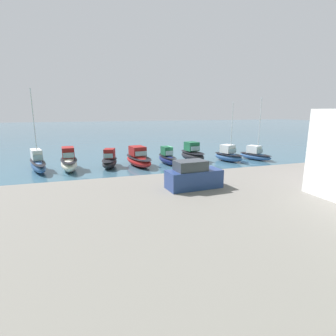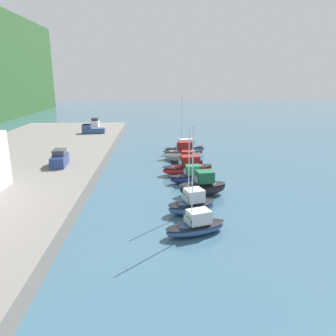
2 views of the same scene
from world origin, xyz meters
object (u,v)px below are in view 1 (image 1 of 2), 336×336
(moored_boat_3, at_px, (167,158))
(moored_boat_4, at_px, (138,159))
(parked_car_2, at_px, (193,176))
(moored_boat_2, at_px, (192,154))
(moored_boat_1, at_px, (228,155))
(moored_boat_0, at_px, (255,155))
(moored_boat_5, at_px, (110,161))
(moored_boat_7, at_px, (38,163))
(moored_boat_6, at_px, (69,162))

(moored_boat_3, height_order, moored_boat_4, moored_boat_4)
(moored_boat_4, relative_size, parked_car_2, 1.73)
(moored_boat_3, relative_size, parked_car_2, 1.27)
(moored_boat_2, bearing_deg, parked_car_2, 58.36)
(moored_boat_1, bearing_deg, moored_boat_0, 159.03)
(moored_boat_3, bearing_deg, moored_boat_5, -5.08)
(moored_boat_1, height_order, moored_boat_3, moored_boat_1)
(moored_boat_2, distance_m, moored_boat_3, 4.35)
(moored_boat_2, bearing_deg, moored_boat_7, -8.22)
(moored_boat_1, height_order, moored_boat_5, moored_boat_1)
(moored_boat_5, bearing_deg, moored_boat_2, -162.02)
(moored_boat_2, height_order, moored_boat_6, moored_boat_6)
(moored_boat_5, relative_size, moored_boat_6, 0.79)
(moored_boat_3, bearing_deg, moored_boat_6, -4.52)
(moored_boat_1, bearing_deg, moored_boat_3, -24.85)
(moored_boat_0, relative_size, moored_boat_6, 1.37)
(moored_boat_7, bearing_deg, moored_boat_4, 161.51)
(moored_boat_4, bearing_deg, moored_boat_7, -11.98)
(moored_boat_0, height_order, moored_boat_6, moored_boat_0)
(moored_boat_2, distance_m, moored_boat_5, 12.41)
(moored_boat_1, height_order, moored_boat_6, moored_boat_1)
(moored_boat_4, bearing_deg, moored_boat_6, -9.01)
(moored_boat_1, bearing_deg, moored_boat_2, -38.45)
(moored_boat_3, distance_m, moored_boat_4, 4.22)
(moored_boat_2, height_order, moored_boat_4, moored_boat_2)
(moored_boat_6, bearing_deg, moored_boat_2, 178.34)
(moored_boat_5, xyz_separation_m, parked_car_2, (-4.56, 17.54, 1.68))
(moored_boat_1, xyz_separation_m, moored_boat_4, (13.61, -0.95, 0.06))
(moored_boat_0, bearing_deg, moored_boat_2, -30.67)
(moored_boat_6, xyz_separation_m, moored_boat_7, (3.75, -0.70, -0.08))
(moored_boat_4, xyz_separation_m, moored_boat_6, (9.04, -0.09, 0.11))
(moored_boat_4, height_order, moored_boat_6, moored_boat_6)
(moored_boat_0, height_order, moored_boat_2, moored_boat_0)
(moored_boat_5, bearing_deg, moored_boat_0, -168.60)
(moored_boat_4, distance_m, moored_boat_7, 12.82)
(moored_boat_0, distance_m, moored_boat_5, 22.19)
(moored_boat_1, distance_m, moored_boat_4, 13.65)
(moored_boat_3, bearing_deg, moored_boat_0, 171.21)
(moored_boat_1, bearing_deg, moored_boat_7, -22.75)
(moored_boat_1, height_order, moored_boat_7, moored_boat_7)
(moored_boat_3, relative_size, moored_boat_5, 1.01)
(moored_boat_7, bearing_deg, moored_boat_1, 161.27)
(moored_boat_3, distance_m, moored_boat_5, 8.13)
(moored_boat_7, relative_size, parked_car_2, 2.34)
(moored_boat_4, distance_m, parked_car_2, 17.48)
(moored_boat_1, xyz_separation_m, moored_boat_6, (22.66, -1.04, 0.17))
(moored_boat_0, bearing_deg, moored_boat_6, -21.75)
(moored_boat_1, distance_m, moored_boat_7, 26.47)
(moored_boat_2, bearing_deg, moored_boat_4, -2.61)
(moored_boat_0, distance_m, moored_boat_3, 14.08)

